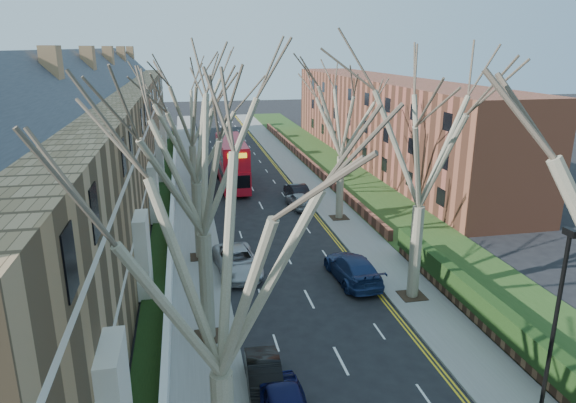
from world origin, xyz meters
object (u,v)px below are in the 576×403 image
lamp_post (553,336)px  double_decker_bus (232,164)px  car_right_near (353,268)px  car_left_mid (264,379)px

lamp_post → double_decker_bus: bearing=100.2°
double_decker_bus → car_right_near: bearing=101.8°
lamp_post → car_left_mid: bearing=150.1°
lamp_post → car_right_near: lamp_post is taller
double_decker_bus → car_right_near: size_ratio=1.98×
car_left_mid → car_right_near: size_ratio=0.72×
double_decker_bus → car_left_mid: size_ratio=2.75×
lamp_post → car_right_near: bearing=97.5°
lamp_post → double_decker_bus: (-6.79, 37.88, -2.32)m
double_decker_bus → car_left_mid: double_decker_bus is taller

